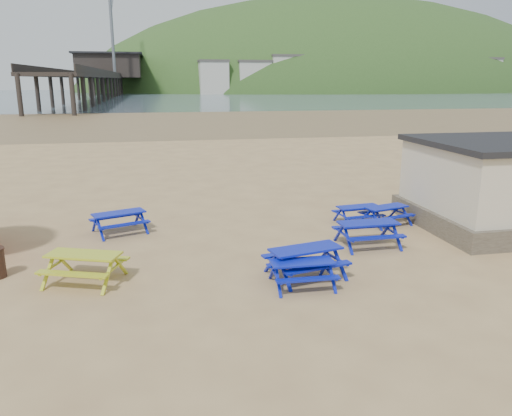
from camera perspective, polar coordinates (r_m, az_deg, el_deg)
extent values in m
plane|color=tan|center=(15.62, -1.58, -5.04)|extent=(400.00, 400.00, 0.00)
plane|color=olive|center=(69.76, -9.38, 9.98)|extent=(400.00, 400.00, 0.00)
plane|color=#4B5E6B|center=(184.61, -10.79, 12.59)|extent=(400.00, 400.00, 0.00)
cube|color=#0015AC|center=(17.97, -15.41, -0.56)|extent=(1.89, 1.27, 0.05)
cube|color=#0015AC|center=(18.59, -15.89, -0.98)|extent=(1.74, 0.85, 0.05)
cube|color=#0015AC|center=(17.50, -14.79, -1.85)|extent=(1.74, 0.85, 0.05)
cube|color=#0015AC|center=(18.89, 11.64, 0.15)|extent=(1.64, 0.79, 0.04)
cube|color=#0015AC|center=(19.40, 10.84, -0.19)|extent=(1.59, 0.40, 0.04)
cube|color=#0015AC|center=(18.52, 12.39, -0.97)|extent=(1.59, 0.40, 0.04)
cube|color=#0015AC|center=(19.00, 14.70, 0.12)|extent=(1.74, 1.05, 0.05)
cube|color=#0015AC|center=(19.46, 13.60, -0.25)|extent=(1.63, 0.66, 0.05)
cube|color=#0015AC|center=(18.68, 15.75, -1.00)|extent=(1.63, 0.66, 0.05)
cube|color=#0015AC|center=(12.95, 5.31, -6.16)|extent=(1.64, 0.65, 0.05)
cube|color=#0015AC|center=(13.53, 4.65, -6.38)|extent=(1.64, 0.25, 0.05)
cube|color=#0015AC|center=(12.56, 5.96, -8.10)|extent=(1.64, 0.25, 0.05)
cube|color=#0015AC|center=(13.54, 5.72, -4.66)|extent=(2.07, 1.17, 0.05)
cube|color=#0015AC|center=(14.18, 4.38, -5.04)|extent=(1.96, 0.70, 0.05)
cube|color=#0015AC|center=(13.12, 7.10, -6.75)|extent=(1.96, 0.70, 0.05)
cube|color=#0015AC|center=(16.35, 12.73, -1.67)|extent=(1.92, 0.78, 0.05)
cube|color=#0015AC|center=(16.98, 11.78, -2.05)|extent=(1.91, 0.30, 0.05)
cube|color=#0015AC|center=(15.88, 13.63, -3.31)|extent=(1.91, 0.30, 0.05)
cube|color=gold|center=(13.87, -19.12, -5.04)|extent=(2.04, 1.36, 0.05)
cube|color=gold|center=(14.49, -17.85, -5.35)|extent=(1.87, 0.92, 0.05)
cube|color=gold|center=(13.45, -20.28, -7.10)|extent=(1.87, 0.92, 0.05)
cube|color=black|center=(190.16, -16.49, 14.12)|extent=(9.00, 220.00, 0.60)
cube|color=black|center=(201.18, -16.31, 15.26)|extent=(22.00, 30.00, 8.00)
cube|color=black|center=(201.33, -16.40, 16.48)|extent=(24.00, 32.00, 0.60)
cylinder|color=slate|center=(179.57, -16.12, 18.64)|extent=(1.00, 1.00, 28.00)
ellipsoid|color=#2D4C1E|center=(261.86, 9.58, 10.92)|extent=(264.00, 144.00, 108.00)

